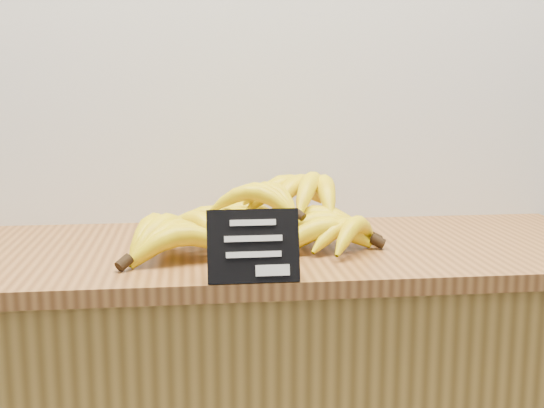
{
  "coord_description": "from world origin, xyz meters",
  "views": [
    {
      "loc": [
        -0.34,
        1.44,
        1.24
      ],
      "look_at": [
        -0.19,
        2.7,
        1.02
      ],
      "focal_mm": 45.0,
      "sensor_mm": 36.0,
      "label": 1
    }
  ],
  "objects": [
    {
      "name": "counter_top",
      "position": [
        -0.19,
        2.75,
        0.92
      ],
      "size": [
        1.39,
        0.54,
        0.03
      ],
      "primitive_type": "cube",
      "color": "#905C2C",
      "rests_on": "counter"
    },
    {
      "name": "chalkboard_sign",
      "position": [
        -0.24,
        2.5,
        0.99
      ],
      "size": [
        0.15,
        0.04,
        0.12
      ],
      "primitive_type": "cube",
      "rotation": [
        -0.25,
        0.0,
        0.0
      ],
      "color": "black",
      "rests_on": "counter_top"
    },
    {
      "name": "banana_pile",
      "position": [
        -0.2,
        2.74,
        0.98
      ],
      "size": [
        0.54,
        0.38,
        0.13
      ],
      "color": "yellow",
      "rests_on": "counter_top"
    }
  ]
}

